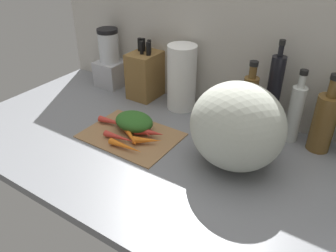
{
  "coord_description": "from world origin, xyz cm",
  "views": [
    {
      "loc": [
        48.96,
        -79.74,
        67.52
      ],
      "look_at": [
        -3.91,
        -0.06,
        9.74
      ],
      "focal_mm": 36.11,
      "sensor_mm": 36.0,
      "label": 1
    }
  ],
  "objects_px": {
    "winter_squash": "(237,127)",
    "carrot_1": "(120,137)",
    "blender_appliance": "(110,62)",
    "cutting_board": "(131,135)",
    "bottle_1": "(273,95)",
    "carrot_3": "(142,130)",
    "bottle_2": "(295,112)",
    "bottle_3": "(324,122)",
    "carrot_5": "(129,133)",
    "carrot_0": "(116,123)",
    "carrot_2": "(126,146)",
    "bottle_0": "(249,102)",
    "carrot_6": "(150,132)",
    "paper_towel_roll": "(182,78)",
    "carrot_4": "(147,140)",
    "knife_block": "(145,75)"
  },
  "relations": [
    {
      "from": "winter_squash",
      "to": "carrot_4",
      "type": "bearing_deg",
      "value": -166.24
    },
    {
      "from": "blender_appliance",
      "to": "bottle_3",
      "type": "height_order",
      "value": "bottle_3"
    },
    {
      "from": "winter_squash",
      "to": "bottle_0",
      "type": "height_order",
      "value": "winter_squash"
    },
    {
      "from": "carrot_6",
      "to": "blender_appliance",
      "type": "xyz_separation_m",
      "value": [
        -0.43,
        0.28,
        0.09
      ]
    },
    {
      "from": "bottle_1",
      "to": "bottle_3",
      "type": "bearing_deg",
      "value": -4.18
    },
    {
      "from": "carrot_1",
      "to": "winter_squash",
      "type": "bearing_deg",
      "value": 15.69
    },
    {
      "from": "carrot_2",
      "to": "paper_towel_roll",
      "type": "xyz_separation_m",
      "value": [
        -0.01,
        0.38,
        0.12
      ]
    },
    {
      "from": "carrot_3",
      "to": "bottle_3",
      "type": "xyz_separation_m",
      "value": [
        0.56,
        0.27,
        0.09
      ]
    },
    {
      "from": "bottle_3",
      "to": "carrot_4",
      "type": "bearing_deg",
      "value": -148.24
    },
    {
      "from": "bottle_2",
      "to": "paper_towel_roll",
      "type": "bearing_deg",
      "value": -179.26
    },
    {
      "from": "blender_appliance",
      "to": "carrot_3",
      "type": "bearing_deg",
      "value": -35.31
    },
    {
      "from": "cutting_board",
      "to": "blender_appliance",
      "type": "distance_m",
      "value": 0.49
    },
    {
      "from": "carrot_1",
      "to": "bottle_0",
      "type": "bearing_deg",
      "value": 44.14
    },
    {
      "from": "winter_squash",
      "to": "carrot_1",
      "type": "bearing_deg",
      "value": -164.31
    },
    {
      "from": "carrot_1",
      "to": "carrot_2",
      "type": "bearing_deg",
      "value": -30.46
    },
    {
      "from": "cutting_board",
      "to": "bottle_1",
      "type": "relative_size",
      "value": 0.98
    },
    {
      "from": "winter_squash",
      "to": "bottle_2",
      "type": "xyz_separation_m",
      "value": [
        0.11,
        0.25,
        -0.03
      ]
    },
    {
      "from": "winter_squash",
      "to": "bottle_1",
      "type": "distance_m",
      "value": 0.25
    },
    {
      "from": "bottle_1",
      "to": "carrot_3",
      "type": "bearing_deg",
      "value": -143.13
    },
    {
      "from": "winter_squash",
      "to": "bottle_3",
      "type": "relative_size",
      "value": 1.07
    },
    {
      "from": "carrot_5",
      "to": "bottle_2",
      "type": "relative_size",
      "value": 0.64
    },
    {
      "from": "cutting_board",
      "to": "carrot_3",
      "type": "xyz_separation_m",
      "value": [
        0.03,
        0.03,
        0.02
      ]
    },
    {
      "from": "carrot_0",
      "to": "bottle_2",
      "type": "distance_m",
      "value": 0.65
    },
    {
      "from": "cutting_board",
      "to": "carrot_0",
      "type": "bearing_deg",
      "value": 168.37
    },
    {
      "from": "carrot_2",
      "to": "knife_block",
      "type": "bearing_deg",
      "value": 117.68
    },
    {
      "from": "winter_squash",
      "to": "bottle_2",
      "type": "distance_m",
      "value": 0.27
    },
    {
      "from": "carrot_4",
      "to": "bottle_1",
      "type": "distance_m",
      "value": 0.47
    },
    {
      "from": "carrot_2",
      "to": "carrot_5",
      "type": "distance_m",
      "value": 0.07
    },
    {
      "from": "bottle_2",
      "to": "bottle_0",
      "type": "bearing_deg",
      "value": -171.03
    },
    {
      "from": "bottle_2",
      "to": "carrot_1",
      "type": "bearing_deg",
      "value": -144.65
    },
    {
      "from": "carrot_2",
      "to": "carrot_6",
      "type": "xyz_separation_m",
      "value": [
        0.02,
        0.11,
        0.01
      ]
    },
    {
      "from": "blender_appliance",
      "to": "bottle_2",
      "type": "relative_size",
      "value": 1.01
    },
    {
      "from": "carrot_2",
      "to": "paper_towel_roll",
      "type": "distance_m",
      "value": 0.4
    },
    {
      "from": "carrot_2",
      "to": "bottle_0",
      "type": "relative_size",
      "value": 0.49
    },
    {
      "from": "blender_appliance",
      "to": "cutting_board",
      "type": "bearing_deg",
      "value": -40.11
    },
    {
      "from": "carrot_5",
      "to": "knife_block",
      "type": "height_order",
      "value": "knife_block"
    },
    {
      "from": "bottle_1",
      "to": "bottle_2",
      "type": "relative_size",
      "value": 1.31
    },
    {
      "from": "carrot_5",
      "to": "cutting_board",
      "type": "bearing_deg",
      "value": 114.67
    },
    {
      "from": "winter_squash",
      "to": "bottle_1",
      "type": "height_order",
      "value": "bottle_1"
    },
    {
      "from": "carrot_4",
      "to": "knife_block",
      "type": "distance_m",
      "value": 0.41
    },
    {
      "from": "carrot_4",
      "to": "blender_appliance",
      "type": "bearing_deg",
      "value": 144.39
    },
    {
      "from": "blender_appliance",
      "to": "bottle_0",
      "type": "bearing_deg",
      "value": -2.62
    },
    {
      "from": "winter_squash",
      "to": "bottle_1",
      "type": "bearing_deg",
      "value": 84.39
    },
    {
      "from": "carrot_0",
      "to": "carrot_6",
      "type": "bearing_deg",
      "value": 2.86
    },
    {
      "from": "carrot_4",
      "to": "blender_appliance",
      "type": "relative_size",
      "value": 0.37
    },
    {
      "from": "cutting_board",
      "to": "carrot_5",
      "type": "bearing_deg",
      "value": -65.33
    },
    {
      "from": "carrot_2",
      "to": "carrot_6",
      "type": "distance_m",
      "value": 0.11
    },
    {
      "from": "blender_appliance",
      "to": "winter_squash",
      "type": "bearing_deg",
      "value": -18.68
    },
    {
      "from": "winter_squash",
      "to": "blender_appliance",
      "type": "distance_m",
      "value": 0.79
    },
    {
      "from": "bottle_1",
      "to": "bottle_2",
      "type": "xyz_separation_m",
      "value": [
        0.09,
        -0.01,
        -0.04
      ]
    }
  ]
}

